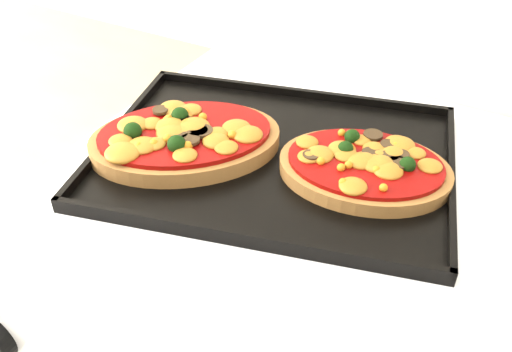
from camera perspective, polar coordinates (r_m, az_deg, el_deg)
The scene contains 3 objects.
baking_tray at distance 0.75m, azimuth 1.87°, elevation 2.15°, with size 0.45×0.34×0.02m, color black.
pizza_left at distance 0.76m, azimuth -7.10°, elevation 3.86°, with size 0.25×0.17×0.04m, color #9A6735, non-canonical shape.
pizza_right at distance 0.72m, azimuth 10.82°, elevation 0.99°, with size 0.21×0.16×0.03m, color #9A6735, non-canonical shape.
Camera 1 is at (0.22, 1.18, 1.35)m, focal length 40.00 mm.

